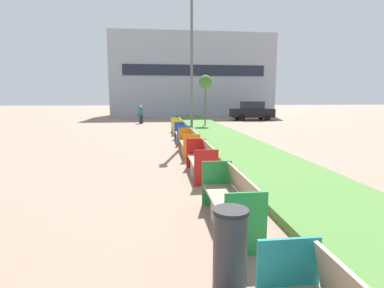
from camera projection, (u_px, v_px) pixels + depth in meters
The scene contains 12 objects.
planter_grass_strip at pixel (261, 161), 10.22m from camera, with size 2.80×120.00×0.18m.
building_backdrop at pixel (191, 77), 37.65m from camera, with size 19.22×7.62×9.61m.
bench_green_frame at pixel (230, 205), 5.26m from camera, with size 0.65×2.12×0.94m.
bench_red_frame at pixel (202, 163), 8.62m from camera, with size 0.65×2.09×0.94m.
bench_orange_frame at pixel (189, 145), 11.91m from camera, with size 0.65×2.37×0.94m.
bench_blue_frame at pixel (182, 135), 15.16m from camera, with size 0.65×2.23×0.94m.
bench_yellow_frame at pixel (177, 127), 18.87m from camera, with size 0.65×2.06×0.94m.
litter_bin at pixel (230, 249), 3.49m from camera, with size 0.42×0.42×0.98m.
street_lamp_post at pixel (192, 47), 15.74m from camera, with size 0.24×0.44×8.98m.
sapling_tree_far at pixel (205, 83), 22.32m from camera, with size 1.02×1.02×3.91m.
pedestrian_walking at pixel (141, 114), 26.02m from camera, with size 0.53×0.24×1.59m.
parked_car_distant at pixel (252, 111), 29.68m from camera, with size 4.29×2.00×1.86m.
Camera 1 is at (-0.31, 2.33, 2.24)m, focal length 28.00 mm.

